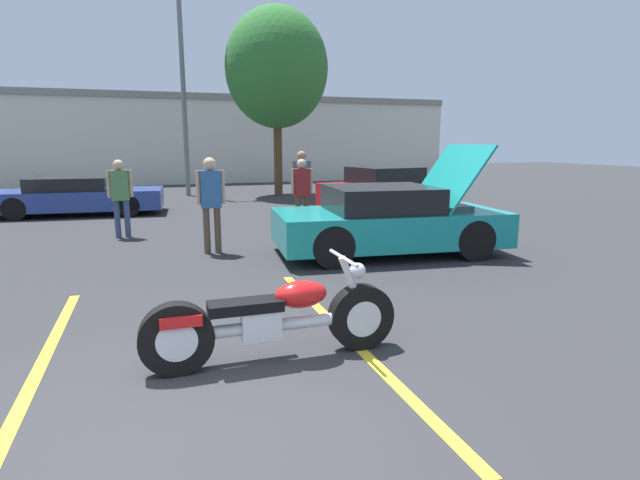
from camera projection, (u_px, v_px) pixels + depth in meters
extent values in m
plane|color=#2D2D30|center=(145.00, 448.00, 3.38)|extent=(80.00, 80.00, 0.00)
cube|color=yellow|center=(36.00, 375.00, 4.42)|extent=(0.12, 4.94, 0.01)
cube|color=yellow|center=(346.00, 335.00, 5.34)|extent=(0.12, 4.94, 0.01)
cube|color=beige|center=(147.00, 139.00, 25.56)|extent=(32.00, 4.00, 4.40)
cube|color=gray|center=(144.00, 98.00, 25.17)|extent=(32.00, 4.20, 0.30)
cylinder|color=slate|center=(183.00, 85.00, 18.68)|extent=(0.18, 0.18, 8.29)
cylinder|color=brown|center=(278.00, 155.00, 19.33)|extent=(0.32, 0.32, 3.12)
ellipsoid|color=#2D702D|center=(277.00, 68.00, 18.71)|extent=(3.86, 3.86, 4.44)
cylinder|color=black|center=(361.00, 317.00, 4.96)|extent=(0.66, 0.16, 0.66)
cylinder|color=black|center=(176.00, 339.00, 4.40)|extent=(0.66, 0.16, 0.66)
cylinder|color=silver|center=(361.00, 317.00, 4.96)|extent=(0.36, 0.17, 0.36)
cylinder|color=silver|center=(176.00, 339.00, 4.40)|extent=(0.36, 0.17, 0.36)
cylinder|color=silver|center=(274.00, 325.00, 4.68)|extent=(1.51, 0.13, 0.12)
cube|color=silver|center=(260.00, 323.00, 4.63)|extent=(0.36, 0.24, 0.28)
ellipsoid|color=red|center=(301.00, 294.00, 4.71)|extent=(0.51, 0.28, 0.26)
cube|color=black|center=(245.00, 306.00, 4.56)|extent=(0.68, 0.26, 0.10)
cube|color=red|center=(181.00, 319.00, 4.38)|extent=(0.36, 0.22, 0.10)
cylinder|color=silver|center=(353.00, 286.00, 4.87)|extent=(0.31, 0.07, 0.63)
cylinder|color=silver|center=(343.00, 258.00, 4.78)|extent=(0.04, 0.70, 0.04)
sphere|color=silver|center=(357.00, 271.00, 4.86)|extent=(0.16, 0.16, 0.16)
cylinder|color=silver|center=(230.00, 332.00, 4.67)|extent=(1.15, 0.09, 0.09)
cube|color=teal|center=(388.00, 227.00, 9.20)|extent=(4.28, 2.31, 0.61)
cube|color=black|center=(381.00, 199.00, 9.06)|extent=(2.01, 1.89, 0.45)
cylinder|color=black|center=(474.00, 240.00, 8.70)|extent=(0.74, 0.29, 0.72)
cylinder|color=black|center=(432.00, 225.00, 10.32)|extent=(0.74, 0.29, 0.72)
cylinder|color=black|center=(333.00, 247.00, 8.14)|extent=(0.74, 0.29, 0.72)
cylinder|color=black|center=(311.00, 230.00, 9.76)|extent=(0.74, 0.29, 0.72)
cube|color=teal|center=(449.00, 177.00, 9.28)|extent=(1.03, 1.84, 1.20)
cube|color=#4C4C51|center=(445.00, 211.00, 9.40)|extent=(0.70, 1.11, 0.28)
cube|color=red|center=(388.00, 193.00, 15.11)|extent=(4.28, 2.56, 0.65)
cube|color=black|center=(384.00, 175.00, 14.93)|extent=(2.07, 1.99, 0.48)
cylinder|color=black|center=(438.00, 199.00, 15.00)|extent=(0.74, 0.34, 0.71)
cylinder|color=black|center=(404.00, 194.00, 16.45)|extent=(0.74, 0.34, 0.71)
cylinder|color=black|center=(370.00, 204.00, 13.84)|extent=(0.74, 0.34, 0.71)
cylinder|color=black|center=(339.00, 198.00, 15.28)|extent=(0.74, 0.34, 0.71)
cube|color=navy|center=(79.00, 199.00, 14.23)|extent=(4.69, 2.11, 0.54)
cube|color=black|center=(70.00, 184.00, 14.10)|extent=(2.17, 1.76, 0.37)
cylinder|color=black|center=(128.00, 206.00, 13.86)|extent=(0.63, 0.26, 0.62)
cylinder|color=black|center=(134.00, 200.00, 15.35)|extent=(0.63, 0.26, 0.62)
cylinder|color=black|center=(14.00, 209.00, 13.16)|extent=(0.63, 0.26, 0.62)
cylinder|color=black|center=(32.00, 202.00, 14.66)|extent=(0.63, 0.26, 0.62)
cylinder|color=#38476B|center=(117.00, 219.00, 10.77)|extent=(0.12, 0.12, 0.81)
cylinder|color=#38476B|center=(127.00, 219.00, 10.83)|extent=(0.12, 0.12, 0.81)
cube|color=#4C7F47|center=(120.00, 185.00, 10.66)|extent=(0.36, 0.20, 0.64)
cylinder|color=tan|center=(109.00, 184.00, 10.59)|extent=(0.08, 0.08, 0.58)
cylinder|color=tan|center=(131.00, 183.00, 10.73)|extent=(0.08, 0.08, 0.58)
sphere|color=tan|center=(118.00, 165.00, 10.58)|extent=(0.22, 0.22, 0.22)
cylinder|color=gray|center=(298.00, 206.00, 12.71)|extent=(0.12, 0.12, 0.89)
cylinder|color=gray|center=(306.00, 206.00, 12.77)|extent=(0.12, 0.12, 0.89)
cube|color=#335B93|center=(302.00, 175.00, 12.59)|extent=(0.36, 0.20, 0.70)
cylinder|color=#9E704C|center=(293.00, 173.00, 12.51)|extent=(0.08, 0.08, 0.63)
cylinder|color=#9E704C|center=(310.00, 173.00, 12.65)|extent=(0.08, 0.08, 0.63)
sphere|color=#9E704C|center=(302.00, 156.00, 12.50)|extent=(0.24, 0.24, 0.24)
cylinder|color=brown|center=(207.00, 231.00, 9.21)|extent=(0.12, 0.12, 0.86)
cylinder|color=brown|center=(218.00, 230.00, 9.28)|extent=(0.12, 0.12, 0.86)
cube|color=#335B93|center=(211.00, 189.00, 9.10)|extent=(0.36, 0.20, 0.68)
cylinder|color=tan|center=(198.00, 188.00, 9.02)|extent=(0.08, 0.08, 0.61)
cylinder|color=tan|center=(223.00, 187.00, 9.16)|extent=(0.08, 0.08, 0.61)
sphere|color=tan|center=(210.00, 164.00, 9.01)|extent=(0.23, 0.23, 0.23)
cylinder|color=brown|center=(298.00, 213.00, 11.66)|extent=(0.12, 0.12, 0.81)
cylinder|color=brown|center=(306.00, 213.00, 11.72)|extent=(0.12, 0.12, 0.81)
cube|color=maroon|center=(302.00, 182.00, 11.55)|extent=(0.36, 0.20, 0.64)
cylinder|color=tan|center=(293.00, 181.00, 11.48)|extent=(0.08, 0.08, 0.57)
cylinder|color=tan|center=(311.00, 181.00, 11.61)|extent=(0.08, 0.08, 0.57)
sphere|color=tan|center=(302.00, 164.00, 11.47)|extent=(0.22, 0.22, 0.22)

